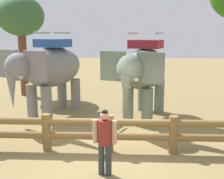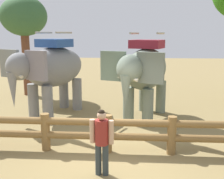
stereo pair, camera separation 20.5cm
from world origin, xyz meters
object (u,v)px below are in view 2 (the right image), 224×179
Objects in this scene: log_fence at (108,131)px; tree_back_center at (24,18)px; elephant_near_left at (51,69)px; elephant_center at (144,71)px; tourist_woman_in_black at (102,138)px.

tree_back_center reaches higher than log_fence.
elephant_near_left reaches higher than elephant_center.
elephant_center is at bearing 75.46° from tourist_woman_in_black.
tourist_woman_in_black is at bearing -59.55° from tree_back_center.
elephant_center is 7.39m from tree_back_center.
tree_back_center is at bearing 147.00° from elephant_center.
tourist_woman_in_black reaches higher than log_fence.
elephant_near_left is 5.32m from tourist_woman_in_black.
log_fence is at bearing -109.66° from elephant_center.
log_fence is 1.85× the size of elephant_near_left.
elephant_near_left is 0.76× the size of tree_back_center.
tree_back_center reaches higher than elephant_near_left.
log_fence is 4.59× the size of tourist_woman_in_black.
tree_back_center is at bearing 124.88° from log_fence.
tree_back_center is (-5.93, 3.85, 2.12)m from elephant_center.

